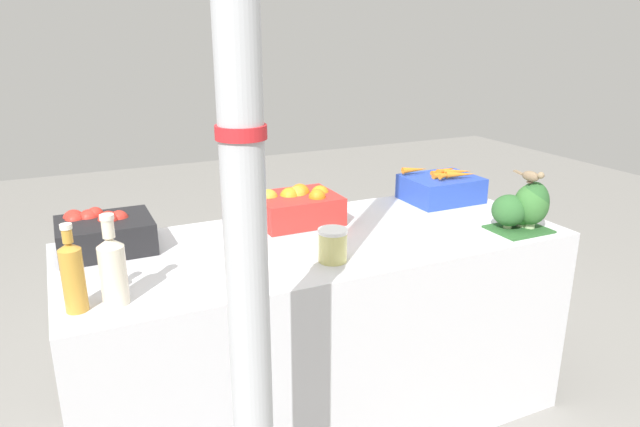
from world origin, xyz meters
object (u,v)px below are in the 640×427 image
orange_crate (298,206)px  juice_bottle_amber (73,275)px  broccoli_pile (525,207)px  support_pole (241,135)px  carrot_crate (441,187)px  pickle_jar (333,245)px  juice_bottle_cloudy (113,268)px  apple_crate (103,232)px  sparrow_bird (532,176)px

orange_crate → juice_bottle_amber: size_ratio=1.26×
juice_bottle_amber → broccoli_pile: bearing=-0.6°
support_pole → orange_crate: bearing=60.5°
carrot_crate → broccoli_pile: (0.05, -0.47, 0.03)m
carrot_crate → pickle_jar: carrot_crate is taller
broccoli_pile → juice_bottle_cloudy: 1.54m
orange_crate → carrot_crate: bearing=-0.3°
carrot_crate → broccoli_pile: size_ratio=1.48×
apple_crate → juice_bottle_cloudy: (-0.01, -0.47, 0.04)m
pickle_jar → sparrow_bird: bearing=-3.6°
juice_bottle_cloudy → sparrow_bird: (1.53, -0.04, 0.11)m
juice_bottle_cloudy → sparrow_bird: juice_bottle_cloudy is taller
support_pole → juice_bottle_cloudy: size_ratio=9.90×
support_pole → sparrow_bird: size_ratio=19.88×
juice_bottle_cloudy → support_pole: bearing=-60.0°
juice_bottle_cloudy → broccoli_pile: bearing=-0.6°
pickle_jar → carrot_crate: bearing=29.4°
juice_bottle_cloudy → pickle_jar: size_ratio=2.34×
juice_bottle_cloudy → sparrow_bird: 1.54m
broccoli_pile → pickle_jar: size_ratio=1.90×
support_pole → carrot_crate: 1.60m
juice_bottle_amber → juice_bottle_cloudy: size_ratio=0.96×
support_pole → juice_bottle_cloudy: bearing=120.0°
orange_crate → pickle_jar: bearing=-97.8°
sparrow_bird → juice_bottle_amber: bearing=-102.6°
support_pole → pickle_jar: bearing=45.7°
support_pole → orange_crate: (0.51, 0.91, -0.48)m
apple_crate → pickle_jar: apple_crate is taller
apple_crate → sparrow_bird: (1.52, -0.50, 0.16)m
support_pole → juice_bottle_amber: (-0.36, 0.45, -0.44)m
juice_bottle_amber → carrot_crate: bearing=15.9°
juice_bottle_amber → sparrow_bird: juice_bottle_amber is taller
orange_crate → carrot_crate: (0.72, -0.00, -0.01)m
juice_bottle_cloudy → orange_crate: bearing=30.8°
orange_crate → apple_crate: bearing=179.5°
carrot_crate → juice_bottle_amber: juice_bottle_amber is taller
apple_crate → carrot_crate: 1.48m
carrot_crate → juice_bottle_amber: (-1.60, -0.46, 0.05)m
apple_crate → pickle_jar: (0.70, -0.45, -0.01)m
carrot_crate → juice_bottle_cloudy: 1.56m
support_pole → pickle_jar: size_ratio=23.20×
apple_crate → juice_bottle_cloudy: 0.47m
juice_bottle_amber → support_pole: bearing=-50.9°
apple_crate → broccoli_pile: 1.60m
orange_crate → juice_bottle_amber: (-0.88, -0.46, 0.04)m
apple_crate → broccoli_pile: size_ratio=1.48×
carrot_crate → apple_crate: bearing=179.6°
orange_crate → juice_bottle_cloudy: (-0.77, -0.46, 0.04)m
carrot_crate → orange_crate: bearing=179.7°
apple_crate → pickle_jar: size_ratio=2.81×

